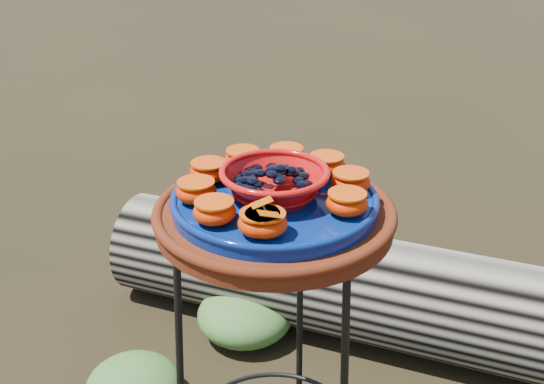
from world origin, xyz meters
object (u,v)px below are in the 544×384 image
(cobalt_plate, at_px, (274,203))
(red_bowl, at_px, (274,184))
(plant_stand, at_px, (274,364))
(driftwood_log, at_px, (386,292))
(terracotta_saucer, at_px, (274,217))

(cobalt_plate, relative_size, red_bowl, 2.00)
(plant_stand, height_order, driftwood_log, plant_stand)
(plant_stand, height_order, terracotta_saucer, terracotta_saucer)
(terracotta_saucer, distance_m, red_bowl, 0.07)
(terracotta_saucer, xyz_separation_m, red_bowl, (0.00, 0.00, 0.07))
(terracotta_saucer, height_order, red_bowl, red_bowl)
(terracotta_saucer, bearing_deg, cobalt_plate, 0.00)
(terracotta_saucer, height_order, cobalt_plate, cobalt_plate)
(terracotta_saucer, bearing_deg, plant_stand, 0.00)
(cobalt_plate, xyz_separation_m, red_bowl, (0.00, 0.00, 0.04))
(cobalt_plate, relative_size, driftwood_log, 0.23)
(plant_stand, relative_size, red_bowl, 3.49)
(plant_stand, bearing_deg, terracotta_saucer, 0.00)
(plant_stand, distance_m, driftwood_log, 0.68)
(terracotta_saucer, bearing_deg, red_bowl, 0.00)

